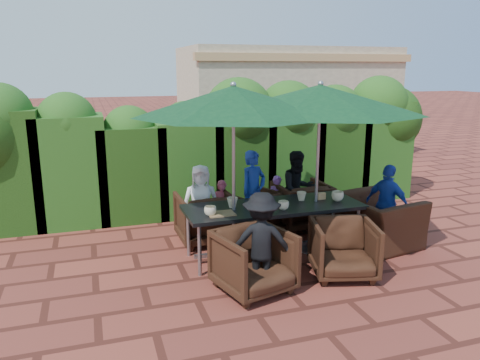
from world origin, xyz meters
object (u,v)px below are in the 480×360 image
object	(u,v)px
dining_table	(273,210)
chair_near_left	(254,259)
chair_far_mid	(256,211)
umbrella_right	(320,99)
chair_far_right	(301,203)
chair_end_right	(377,213)
chair_far_left	(205,215)
umbrella_left	(233,101)
chair_near_right	(344,246)

from	to	relation	value
dining_table	chair_near_left	world-z (taller)	chair_near_left
chair_far_mid	umbrella_right	bearing A→B (deg)	100.17
dining_table	chair_far_right	world-z (taller)	chair_far_right
umbrella_right	chair_far_right	distance (m)	2.06
chair_far_mid	chair_end_right	xyz separation A→B (m)	(1.58, -1.00, 0.11)
chair_far_left	chair_far_mid	distance (m)	0.87
umbrella_left	umbrella_right	world-z (taller)	same
umbrella_left	chair_near_right	xyz separation A→B (m)	(1.21, -0.87, -1.81)
dining_table	umbrella_left	size ratio (longest dim) A/B	0.95
chair_far_left	chair_near_left	xyz separation A→B (m)	(0.16, -1.80, -0.01)
umbrella_right	chair_near_left	world-z (taller)	umbrella_right
dining_table	chair_far_right	bearing A→B (deg)	47.47
chair_far_right	chair_near_left	bearing A→B (deg)	51.12
umbrella_right	chair_far_mid	size ratio (longest dim) A/B	3.71
chair_near_right	chair_end_right	size ratio (longest dim) A/B	0.70
chair_far_left	chair_near_left	world-z (taller)	chair_far_left
dining_table	chair_near_left	distance (m)	1.18
dining_table	chair_far_mid	distance (m)	0.96
dining_table	umbrella_right	bearing A→B (deg)	-0.73
dining_table	umbrella_right	size ratio (longest dim) A/B	0.88
umbrella_right	chair_far_right	world-z (taller)	umbrella_right
chair_far_left	chair_far_right	xyz separation A→B (m)	(1.70, 0.15, 0.00)
chair_far_mid	chair_far_right	world-z (taller)	chair_far_right
chair_near_right	chair_near_left	bearing A→B (deg)	-162.27
dining_table	chair_near_left	size ratio (longest dim) A/B	3.01
chair_far_mid	chair_end_right	bearing A→B (deg)	125.74
umbrella_right	chair_far_right	xyz separation A→B (m)	(0.25, 1.00, -1.79)
umbrella_right	chair_far_mid	xyz separation A→B (m)	(-0.58, 0.92, -1.83)
chair_far_right	chair_near_right	distance (m)	1.93
chair_far_left	chair_near_right	distance (m)	2.24
chair_far_mid	chair_near_right	size ratio (longest dim) A/B	0.96
dining_table	chair_near_left	bearing A→B (deg)	-123.41
umbrella_left	chair_far_right	bearing A→B (deg)	34.45
dining_table	chair_near_left	xyz separation A→B (m)	(-0.64, -0.96, -0.26)
chair_far_left	chair_end_right	distance (m)	2.62
chair_near_left	chair_near_right	distance (m)	1.24
chair_far_left	chair_end_right	size ratio (longest dim) A/B	0.74
dining_table	chair_far_mid	xyz separation A→B (m)	(0.08, 0.91, -0.29)
umbrella_right	chair_near_right	world-z (taller)	umbrella_right
dining_table	chair_near_right	size ratio (longest dim) A/B	3.12
umbrella_left	chair_far_left	world-z (taller)	umbrella_left
chair_far_left	chair_far_mid	bearing A→B (deg)	-176.22
chair_far_mid	dining_table	bearing A→B (deg)	63.13
umbrella_right	chair_near_right	distance (m)	2.03
chair_far_mid	chair_near_left	xyz separation A→B (m)	(-0.71, -1.88, 0.03)
umbrella_left	chair_near_left	size ratio (longest dim) A/B	3.15
umbrella_right	chair_near_right	bearing A→B (deg)	-93.27
dining_table	umbrella_right	xyz separation A→B (m)	(0.66, -0.01, 1.54)
umbrella_left	chair_near_right	world-z (taller)	umbrella_left
umbrella_right	chair_far_right	size ratio (longest dim) A/B	3.35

